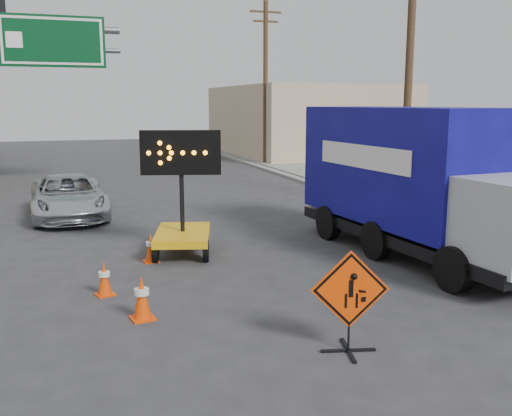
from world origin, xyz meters
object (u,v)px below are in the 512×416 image
pickup_truck (69,197)px  box_truck (416,190)px  construction_sign (350,299)px  arrow_board (183,227)px

pickup_truck → box_truck: (7.57, -7.28, 0.90)m
pickup_truck → box_truck: bearing=-46.0°
construction_sign → arrow_board: 6.20m
arrow_board → pickup_truck: (-2.47, 5.45, 0.00)m
arrow_board → box_truck: 5.50m
construction_sign → box_truck: bearing=61.5°
construction_sign → box_truck: box_truck is taller
pickup_truck → box_truck: box_truck is taller
construction_sign → arrow_board: bearing=115.1°
construction_sign → arrow_board: size_ratio=0.52×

